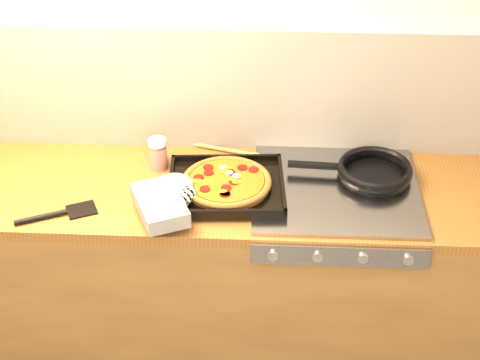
# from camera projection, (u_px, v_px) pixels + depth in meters

# --- Properties ---
(room_shell) EXTENTS (3.20, 3.20, 3.20)m
(room_shell) POSITION_uv_depth(u_px,v_px,m) (218.00, 91.00, 2.80)
(room_shell) COLOR white
(room_shell) RESTS_ON ground
(counter_run) EXTENTS (3.20, 0.62, 0.90)m
(counter_run) POSITION_uv_depth(u_px,v_px,m) (216.00, 279.00, 2.95)
(counter_run) COLOR olive
(counter_run) RESTS_ON ground
(stovetop) EXTENTS (0.60, 0.56, 0.02)m
(stovetop) POSITION_uv_depth(u_px,v_px,m) (336.00, 190.00, 2.68)
(stovetop) COLOR gray
(stovetop) RESTS_ON counter_run
(pizza_on_tray) EXTENTS (0.55, 0.51, 0.07)m
(pizza_on_tray) POSITION_uv_depth(u_px,v_px,m) (208.00, 188.00, 2.62)
(pizza_on_tray) COLOR black
(pizza_on_tray) RESTS_ON stovetop
(frying_pan) EXTENTS (0.47, 0.29, 0.05)m
(frying_pan) POSITION_uv_depth(u_px,v_px,m) (373.00, 171.00, 2.72)
(frying_pan) COLOR black
(frying_pan) RESTS_ON stovetop
(tomato_can) EXTENTS (0.09, 0.09, 0.10)m
(tomato_can) POSITION_uv_depth(u_px,v_px,m) (158.00, 156.00, 2.78)
(tomato_can) COLOR #AB0D19
(tomato_can) RESTS_ON counter_run
(juice_glass) EXTENTS (0.08, 0.08, 0.11)m
(juice_glass) POSITION_uv_depth(u_px,v_px,m) (158.00, 152.00, 2.79)
(juice_glass) COLOR #CC570C
(juice_glass) RESTS_ON counter_run
(wooden_spoon) EXTENTS (0.30, 0.11, 0.02)m
(wooden_spoon) POSITION_uv_depth(u_px,v_px,m) (233.00, 151.00, 2.89)
(wooden_spoon) COLOR #AF804A
(wooden_spoon) RESTS_ON counter_run
(black_spatula) EXTENTS (0.28, 0.17, 0.02)m
(black_spatula) POSITION_uv_depth(u_px,v_px,m) (58.00, 214.00, 2.55)
(black_spatula) COLOR black
(black_spatula) RESTS_ON counter_run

